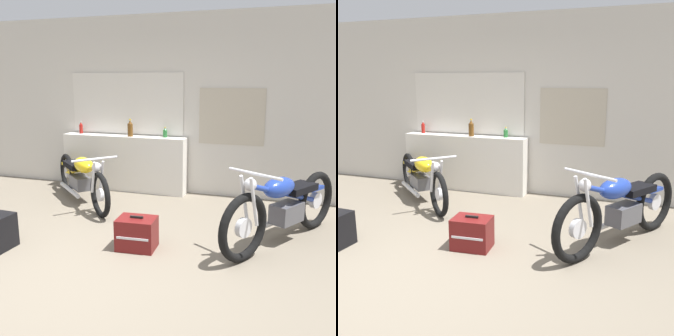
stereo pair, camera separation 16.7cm
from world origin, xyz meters
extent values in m
plane|color=#706656|center=(0.00, 0.00, 0.00)|extent=(24.00, 24.00, 0.00)
cube|color=beige|center=(0.00, 3.02, 1.40)|extent=(10.00, 0.06, 2.80)
cube|color=silver|center=(-0.75, 2.99, 1.43)|extent=(1.89, 0.01, 0.93)
cube|color=beige|center=(-0.75, 2.98, 1.43)|extent=(1.95, 0.01, 0.99)
cube|color=#B2A893|center=(0.98, 2.99, 1.26)|extent=(1.00, 0.01, 0.85)
cube|color=silver|center=(-0.75, 2.84, 0.46)|extent=(2.10, 0.28, 0.91)
cylinder|color=maroon|center=(-1.55, 2.87, 0.99)|extent=(0.06, 0.06, 0.15)
cone|color=maroon|center=(-1.55, 2.87, 1.08)|extent=(0.05, 0.05, 0.04)
cylinder|color=silver|center=(-1.55, 2.87, 1.11)|extent=(0.02, 0.02, 0.02)
cylinder|color=#5B3814|center=(-0.61, 2.81, 1.01)|extent=(0.08, 0.08, 0.20)
cone|color=#5B3814|center=(-0.61, 2.81, 1.14)|extent=(0.07, 0.07, 0.06)
cylinder|color=gold|center=(-0.61, 2.81, 1.18)|extent=(0.03, 0.03, 0.02)
cylinder|color=#23662D|center=(-0.05, 2.88, 0.97)|extent=(0.07, 0.07, 0.12)
cone|color=#23662D|center=(-0.05, 2.88, 1.05)|extent=(0.06, 0.06, 0.03)
cylinder|color=gold|center=(-0.05, 2.88, 1.07)|extent=(0.03, 0.03, 0.01)
torus|color=black|center=(1.48, 0.77, 0.36)|extent=(0.45, 0.66, 0.72)
cylinder|color=silver|center=(1.48, 0.77, 0.36)|extent=(0.16, 0.20, 0.20)
torus|color=black|center=(2.21, 1.97, 0.36)|extent=(0.45, 0.66, 0.72)
cylinder|color=silver|center=(2.21, 1.97, 0.36)|extent=(0.16, 0.20, 0.20)
cube|color=#4C4C51|center=(1.88, 1.43, 0.34)|extent=(0.39, 0.45, 0.22)
cylinder|color=navy|center=(1.88, 1.43, 0.56)|extent=(0.71, 1.12, 0.45)
ellipsoid|color=navy|center=(1.79, 1.28, 0.67)|extent=(0.45, 0.53, 0.22)
cube|color=black|center=(1.99, 1.61, 0.59)|extent=(0.45, 0.53, 0.08)
cube|color=navy|center=(2.17, 1.90, 0.53)|extent=(0.26, 0.31, 0.04)
cylinder|color=silver|center=(1.57, 0.80, 0.63)|extent=(0.12, 0.16, 0.53)
cylinder|color=silver|center=(1.47, 0.86, 0.63)|extent=(0.12, 0.16, 0.53)
cylinder|color=silver|center=(1.56, 0.89, 0.90)|extent=(0.56, 0.36, 0.03)
sphere|color=silver|center=(1.53, 0.84, 0.80)|extent=(0.13, 0.13, 0.13)
cylinder|color=silver|center=(1.81, 1.59, 0.20)|extent=(0.45, 0.69, 0.06)
torus|color=black|center=(-0.50, 1.51, 0.31)|extent=(0.51, 0.46, 0.62)
cylinder|color=silver|center=(-0.50, 1.51, 0.31)|extent=(0.16, 0.15, 0.17)
torus|color=black|center=(-1.63, 2.51, 0.31)|extent=(0.51, 0.46, 0.62)
cylinder|color=silver|center=(-1.63, 2.51, 0.31)|extent=(0.16, 0.15, 0.17)
cube|color=#4C4C51|center=(-1.12, 2.06, 0.29)|extent=(0.46, 0.44, 0.19)
cylinder|color=yellow|center=(-1.12, 2.06, 0.48)|extent=(1.06, 0.95, 0.40)
ellipsoid|color=yellow|center=(-0.98, 1.93, 0.60)|extent=(0.54, 0.52, 0.22)
cube|color=black|center=(-1.29, 2.21, 0.52)|extent=(0.54, 0.52, 0.08)
cube|color=yellow|center=(-1.57, 2.45, 0.46)|extent=(0.32, 0.30, 0.04)
cylinder|color=silver|center=(-0.52, 1.60, 0.54)|extent=(0.16, 0.14, 0.45)
cylinder|color=silver|center=(-0.60, 1.51, 0.54)|extent=(0.16, 0.14, 0.45)
cylinder|color=silver|center=(-0.62, 1.61, 0.77)|extent=(0.45, 0.50, 0.03)
sphere|color=silver|center=(-0.57, 1.57, 0.67)|extent=(0.13, 0.13, 0.13)
cylinder|color=silver|center=(-1.30, 2.02, 0.17)|extent=(0.66, 0.60, 0.06)
cube|color=maroon|center=(0.35, 0.73, 0.17)|extent=(0.44, 0.34, 0.35)
cube|color=silver|center=(0.36, 0.57, 0.17)|extent=(0.35, 0.03, 0.02)
cube|color=black|center=(0.35, 0.73, 0.36)|extent=(0.15, 0.03, 0.02)
camera|label=1|loc=(1.91, -2.99, 1.82)|focal=42.00mm
camera|label=2|loc=(2.07, -2.93, 1.82)|focal=42.00mm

